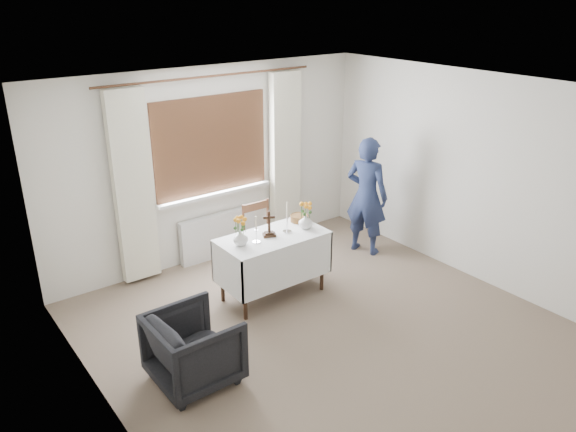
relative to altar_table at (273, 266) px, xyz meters
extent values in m
plane|color=#816B59|center=(0.02, -1.13, -0.38)|extent=(5.00, 5.00, 0.00)
cube|color=silver|center=(0.00, 0.00, 0.00)|extent=(1.24, 0.64, 0.76)
imported|color=black|center=(-1.46, -0.82, -0.04)|extent=(0.75, 0.73, 0.68)
imported|color=navy|center=(1.70, 0.23, 0.42)|extent=(0.56, 0.68, 1.60)
cube|color=silver|center=(0.02, 1.29, -0.08)|extent=(1.10, 0.10, 0.60)
imported|color=silver|center=(-0.42, 0.01, 0.47)|extent=(0.21, 0.21, 0.17)
imported|color=silver|center=(0.43, -0.05, 0.47)|extent=(0.22, 0.22, 0.17)
cylinder|color=brown|center=(0.50, 0.16, 0.42)|extent=(0.23, 0.23, 0.08)
camera|label=1|loc=(-3.32, -4.72, 2.98)|focal=35.00mm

